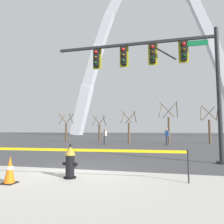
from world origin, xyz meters
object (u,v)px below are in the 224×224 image
pedestrian_standing_center (167,137)px  fire_hydrant (70,162)px  monument_arch (151,56)px  pedestrian_walking_left (105,136)px  traffic_signal_gantry (162,66)px  traffic_cone_by_hydrant (10,170)px

pedestrian_standing_center → fire_hydrant: bearing=-101.7°
fire_hydrant → monument_arch: monument_arch is taller
monument_arch → pedestrian_standing_center: monument_arch is taller
monument_arch → pedestrian_walking_left: (-2.65, -40.47, -22.23)m
pedestrian_walking_left → fire_hydrant: bearing=-78.4°
monument_arch → traffic_signal_gantry: bearing=-86.6°
traffic_signal_gantry → monument_arch: bearing=93.4°
traffic_cone_by_hydrant → pedestrian_standing_center: (4.32, 15.49, 0.46)m
traffic_signal_gantry → pedestrian_walking_left: (-5.70, 10.55, -3.59)m
traffic_signal_gantry → pedestrian_walking_left: size_ratio=4.92×
monument_arch → pedestrian_walking_left: monument_arch is taller
traffic_cone_by_hydrant → pedestrian_walking_left: pedestrian_walking_left is taller
fire_hydrant → traffic_cone_by_hydrant: (-1.29, -0.96, -0.11)m
pedestrian_standing_center → traffic_cone_by_hydrant: bearing=-105.6°
monument_arch → pedestrian_standing_center: size_ratio=33.55×
monument_arch → fire_hydrant: bearing=-89.6°
fire_hydrant → traffic_cone_by_hydrant: 1.61m
traffic_signal_gantry → monument_arch: size_ratio=0.15×
traffic_signal_gantry → pedestrian_walking_left: 12.52m
fire_hydrant → pedestrian_walking_left: pedestrian_walking_left is taller
pedestrian_walking_left → pedestrian_standing_center: size_ratio=1.00×
fire_hydrant → monument_arch: bearing=90.4°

